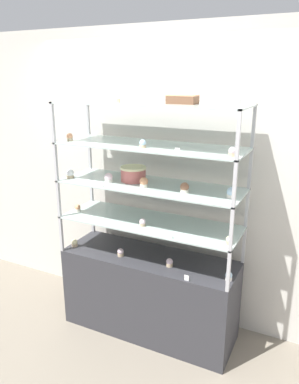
{
  "coord_description": "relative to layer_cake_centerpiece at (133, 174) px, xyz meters",
  "views": [
    {
      "loc": [
        1.27,
        -2.57,
        2.19
      ],
      "look_at": [
        0.0,
        0.0,
        1.29
      ],
      "focal_mm": 35.0,
      "sensor_mm": 36.0,
      "label": 1
    }
  ],
  "objects": [
    {
      "name": "cupcake_16",
      "position": [
        -0.07,
        -0.11,
        0.61
      ],
      "size": [
        0.05,
        0.05,
        0.07
      ],
      "color": "#CCB28C",
      "rests_on": "display_riser_top"
    },
    {
      "name": "display_base",
      "position": [
        0.17,
        -0.04,
        -1.06
      ],
      "size": [
        1.49,
        0.5,
        0.72
      ],
      "color": "#333338",
      "rests_on": "ground_plane"
    },
    {
      "name": "cupcake_7",
      "position": [
        -0.53,
        -0.16,
        -0.02
      ],
      "size": [
        0.07,
        0.07,
        0.08
      ],
      "color": "#CCB28C",
      "rests_on": "display_riser_middle"
    },
    {
      "name": "price_tag_2",
      "position": [
        -0.15,
        -0.27,
        -0.04
      ],
      "size": [
        0.04,
        0.0,
        0.04
      ],
      "color": "white",
      "rests_on": "display_riser_middle"
    },
    {
      "name": "cupcake_15",
      "position": [
        -0.51,
        -0.1,
        0.61
      ],
      "size": [
        0.05,
        0.05,
        0.07
      ],
      "color": "beige",
      "rests_on": "display_riser_top"
    },
    {
      "name": "display_riser_middle",
      "position": [
        0.17,
        -0.04,
        -0.08
      ],
      "size": [
        1.49,
        0.5,
        0.32
      ],
      "color": "#B7B7BC",
      "rests_on": "display_riser_lower"
    },
    {
      "name": "cupcake_14",
      "position": [
        0.84,
        -0.17,
        0.29
      ],
      "size": [
        0.05,
        0.05,
        0.06
      ],
      "color": "#CCB28C",
      "rests_on": "display_riser_upper"
    },
    {
      "name": "display_riser_lower",
      "position": [
        0.17,
        -0.04,
        -0.4
      ],
      "size": [
        1.49,
        0.5,
        0.32
      ],
      "color": "#B7B7BC",
      "rests_on": "display_base"
    },
    {
      "name": "cupcake_13",
      "position": [
        0.17,
        -0.16,
        0.29
      ],
      "size": [
        0.05,
        0.05,
        0.06
      ],
      "color": "#CCB28C",
      "rests_on": "display_riser_upper"
    },
    {
      "name": "cupcake_2",
      "position": [
        0.39,
        -0.12,
        -0.66
      ],
      "size": [
        0.05,
        0.05,
        0.07
      ],
      "color": "#CCB28C",
      "rests_on": "display_base"
    },
    {
      "name": "cupcake_12",
      "position": [
        -0.51,
        -0.15,
        0.29
      ],
      "size": [
        0.05,
        0.05,
        0.06
      ],
      "color": "#CCB28C",
      "rests_on": "display_riser_upper"
    },
    {
      "name": "price_tag_3",
      "position": [
        0.49,
        -0.27,
        0.28
      ],
      "size": [
        0.04,
        0.0,
        0.04
      ],
      "color": "white",
      "rests_on": "display_riser_upper"
    },
    {
      "name": "display_riser_top",
      "position": [
        0.17,
        -0.04,
        0.56
      ],
      "size": [
        1.49,
        0.5,
        0.32
      ],
      "color": "#B7B7BC",
      "rests_on": "display_riser_upper"
    },
    {
      "name": "price_tag_1",
      "position": [
        0.45,
        -0.27,
        -0.36
      ],
      "size": [
        0.04,
        0.0,
        0.04
      ],
      "color": "white",
      "rests_on": "display_riser_lower"
    },
    {
      "name": "cupcake_1",
      "position": [
        -0.06,
        -0.14,
        -0.66
      ],
      "size": [
        0.05,
        0.05,
        0.07
      ],
      "color": "#CCB28C",
      "rests_on": "display_base"
    },
    {
      "name": "cupcake_17",
      "position": [
        0.84,
        -0.13,
        0.61
      ],
      "size": [
        0.05,
        0.05,
        0.07
      ],
      "color": "white",
      "rests_on": "display_riser_top"
    },
    {
      "name": "display_riser_upper",
      "position": [
        0.17,
        -0.04,
        0.24
      ],
      "size": [
        1.49,
        0.5,
        0.32
      ],
      "color": "#B7B7BC",
      "rests_on": "display_riser_middle"
    },
    {
      "name": "ground_plane",
      "position": [
        0.17,
        -0.04,
        -1.42
      ],
      "size": [
        20.0,
        20.0,
        0.0
      ],
      "primitive_type": "plane",
      "color": "gray"
    },
    {
      "name": "cupcake_11",
      "position": [
        0.84,
        -0.08,
        -0.02
      ],
      "size": [
        0.07,
        0.07,
        0.08
      ],
      "color": "white",
      "rests_on": "display_riser_middle"
    },
    {
      "name": "cupcake_5",
      "position": [
        0.16,
        -0.15,
        -0.35
      ],
      "size": [
        0.05,
        0.05,
        0.06
      ],
      "color": "#CCB28C",
      "rests_on": "display_riser_lower"
    },
    {
      "name": "cupcake_6",
      "position": [
        0.87,
        -0.17,
        -0.35
      ],
      "size": [
        0.05,
        0.05,
        0.06
      ],
      "color": "#CCB28C",
      "rests_on": "display_riser_lower"
    },
    {
      "name": "cupcake_10",
      "position": [
        0.49,
        -0.11,
        -0.02
      ],
      "size": [
        0.07,
        0.07,
        0.08
      ],
      "color": "beige",
      "rests_on": "display_riser_middle"
    },
    {
      "name": "cupcake_9",
      "position": [
        0.16,
        -0.12,
        -0.02
      ],
      "size": [
        0.07,
        0.07,
        0.08
      ],
      "color": "beige",
      "rests_on": "display_riser_middle"
    },
    {
      "name": "cupcake_4",
      "position": [
        -0.51,
        -0.1,
        -0.35
      ],
      "size": [
        0.05,
        0.05,
        0.06
      ],
      "color": "beige",
      "rests_on": "display_riser_lower"
    },
    {
      "name": "cupcake_0",
      "position": [
        -0.52,
        -0.16,
        -0.66
      ],
      "size": [
        0.05,
        0.05,
        0.07
      ],
      "color": "#CCB28C",
      "rests_on": "display_base"
    },
    {
      "name": "cupcake_3",
      "position": [
        0.87,
        -0.12,
        -0.66
      ],
      "size": [
        0.05,
        0.05,
        0.07
      ],
      "color": "white",
      "rests_on": "display_base"
    },
    {
      "name": "sheet_cake_frosted",
      "position": [
        0.42,
        -0.01,
        0.61
      ],
      "size": [
        0.22,
        0.14,
        0.07
      ],
      "color": "brown",
      "rests_on": "display_riser_top"
    },
    {
      "name": "price_tag_0",
      "position": [
        0.59,
        -0.27,
        -0.67
      ],
      "size": [
        0.04,
        0.0,
        0.04
      ],
      "color": "white",
      "rests_on": "display_base"
    },
    {
      "name": "back_wall",
      "position": [
        0.17,
        0.36,
        -0.12
      ],
      "size": [
        8.0,
        0.05,
        2.6
      ],
      "color": "silver",
      "rests_on": "ground_plane"
    },
    {
      "name": "price_tag_4",
      "position": [
        0.68,
        -0.27,
        0.6
      ],
      "size": [
        0.04,
        0.0,
        0.04
      ],
      "color": "white",
      "rests_on": "display_riser_top"
    },
    {
      "name": "cupcake_8",
      "position": [
        -0.16,
        -0.12,
        -0.02
      ],
      "size": [
        0.07,
        0.07,
        0.08
      ],
      "color": "white",
      "rests_on": "display_riser_middle"
    },
    {
      "name": "layer_cake_centerpiece",
      "position": [
        0.0,
        0.0,
        0.0
      ],
      "size": [
        0.21,
        0.21,
        0.12
      ],
      "color": "#C66660",
      "rests_on": "display_riser_middle"
    }
  ]
}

